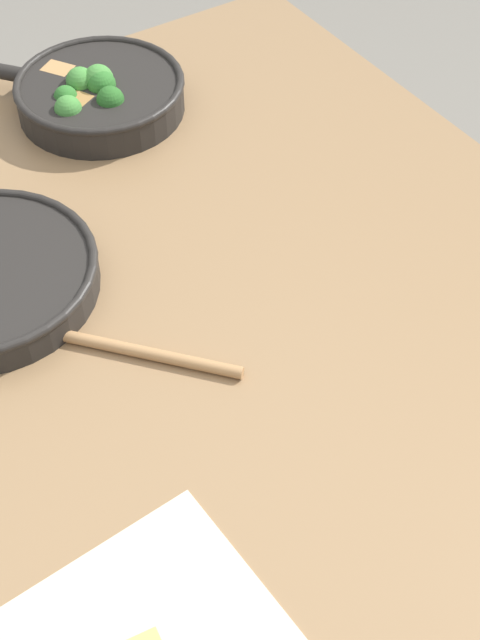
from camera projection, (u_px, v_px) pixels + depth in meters
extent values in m
plane|color=slate|center=(240.00, 597.00, 1.63)|extent=(14.00, 14.00, 0.00)
cube|color=olive|center=(240.00, 339.00, 1.08)|extent=(1.34, 1.00, 0.03)
cylinder|color=#BCBCC1|center=(259.00, 183.00, 1.86)|extent=(0.05, 0.05, 0.71)
cylinder|color=black|center=(101.00, 96.00, 1.36)|extent=(0.25, 0.25, 0.05)
torus|color=black|center=(99.00, 83.00, 1.34)|extent=(0.26, 0.26, 0.01)
cylinder|color=#2C6823|center=(103.00, 93.00, 1.37)|extent=(0.01, 0.01, 0.02)
sphere|color=#387A33|center=(101.00, 82.00, 1.36)|extent=(0.03, 0.03, 0.03)
cylinder|color=#205218|center=(70.00, 111.00, 1.34)|extent=(0.01, 0.01, 0.02)
sphere|color=#286023|center=(69.00, 100.00, 1.33)|extent=(0.03, 0.03, 0.03)
cylinder|color=#357027|center=(70.00, 124.00, 1.32)|extent=(0.01, 0.01, 0.02)
sphere|color=#428438|center=(67.00, 109.00, 1.30)|extent=(0.04, 0.04, 0.04)
cylinder|color=#245B1C|center=(104.00, 100.00, 1.36)|extent=(0.02, 0.02, 0.02)
sphere|color=#2D6B28|center=(102.00, 85.00, 1.33)|extent=(0.04, 0.04, 0.04)
cylinder|color=#357027|center=(83.00, 97.00, 1.36)|extent=(0.02, 0.02, 0.02)
sphere|color=#428438|center=(80.00, 81.00, 1.34)|extent=(0.04, 0.04, 0.04)
cylinder|color=#357027|center=(101.00, 96.00, 1.36)|extent=(0.02, 0.02, 0.03)
sphere|color=#428438|center=(99.00, 80.00, 1.34)|extent=(0.05, 0.05, 0.05)
cylinder|color=#245B1C|center=(68.00, 110.00, 1.34)|extent=(0.01, 0.01, 0.02)
sphere|color=#2D6B28|center=(66.00, 98.00, 1.32)|extent=(0.04, 0.04, 0.04)
cylinder|color=#205218|center=(112.00, 115.00, 1.33)|extent=(0.01, 0.01, 0.02)
sphere|color=#286023|center=(110.00, 100.00, 1.31)|extent=(0.04, 0.04, 0.04)
cube|color=#9E703D|center=(95.00, 121.00, 1.31)|extent=(0.04, 0.05, 0.03)
cube|color=olive|center=(107.00, 91.00, 1.36)|extent=(0.05, 0.05, 0.04)
cube|color=#AD7F4C|center=(60.00, 78.00, 1.38)|extent=(0.06, 0.05, 0.04)
cube|color=#9E703D|center=(150.00, 91.00, 1.36)|extent=(0.04, 0.05, 0.03)
cube|color=olive|center=(145.00, 119.00, 1.32)|extent=(0.02, 0.03, 0.02)
cube|color=#9E703D|center=(78.00, 111.00, 1.32)|extent=(0.05, 0.06, 0.04)
cylinder|color=#A87A4C|center=(127.00, 349.00, 1.04)|extent=(0.22, 0.20, 0.02)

